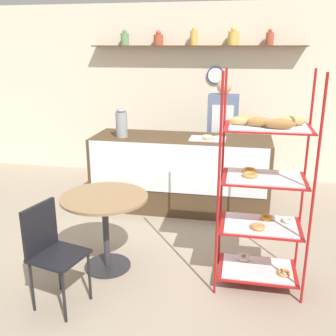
{
  "coord_description": "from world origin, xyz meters",
  "views": [
    {
      "loc": [
        0.77,
        -3.49,
        2.06
      ],
      "look_at": [
        0.0,
        0.47,
        0.81
      ],
      "focal_mm": 42.0,
      "sensor_mm": 36.0,
      "label": 1
    }
  ],
  "objects": [
    {
      "name": "display_counter",
      "position": [
        0.0,
        1.34,
        0.48
      ],
      "size": [
        2.27,
        0.77,
        0.95
      ],
      "color": "#4C3823",
      "rests_on": "ground_plane"
    },
    {
      "name": "coffee_carafe",
      "position": [
        -0.75,
        1.22,
        1.13
      ],
      "size": [
        0.15,
        0.15,
        0.37
      ],
      "color": "gray",
      "rests_on": "display_counter"
    },
    {
      "name": "cafe_table",
      "position": [
        -0.46,
        -0.28,
        0.56
      ],
      "size": [
        0.81,
        0.81,
        0.74
      ],
      "color": "#262628",
      "rests_on": "ground_plane"
    },
    {
      "name": "pastry_rack",
      "position": [
        0.96,
        -0.26,
        0.89
      ],
      "size": [
        0.75,
        0.52,
        1.89
      ],
      "color": "#A51919",
      "rests_on": "ground_plane"
    },
    {
      "name": "cafe_chair",
      "position": [
        -0.7,
        -0.89,
        0.53
      ],
      "size": [
        0.46,
        0.46,
        0.87
      ],
      "rotation": [
        0.0,
        0.0,
        7.6
      ],
      "color": "black",
      "rests_on": "ground_plane"
    },
    {
      "name": "back_wall",
      "position": [
        0.0,
        2.79,
        1.37
      ],
      "size": [
        10.0,
        0.3,
        2.7
      ],
      "color": "beige",
      "rests_on": "ground_plane"
    },
    {
      "name": "ground_plane",
      "position": [
        0.0,
        0.0,
        0.0
      ],
      "size": [
        14.0,
        14.0,
        0.0
      ],
      "primitive_type": "plane",
      "color": "gray"
    },
    {
      "name": "donut_tray_counter",
      "position": [
        0.36,
        1.3,
        0.97
      ],
      "size": [
        0.45,
        0.31,
        0.04
      ],
      "color": "silver",
      "rests_on": "display_counter"
    },
    {
      "name": "person_worker",
      "position": [
        0.49,
        1.98,
        0.9
      ],
      "size": [
        0.42,
        0.23,
        1.64
      ],
      "color": "#282833",
      "rests_on": "ground_plane"
    }
  ]
}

